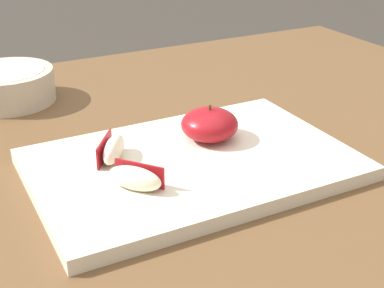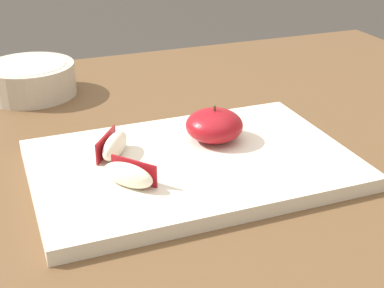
# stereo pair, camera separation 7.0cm
# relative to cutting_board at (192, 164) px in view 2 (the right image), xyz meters

# --- Properties ---
(dining_table) EXTENTS (1.28, 0.93, 0.74)m
(dining_table) POSITION_rel_cutting_board_xyz_m (0.01, 0.08, -0.11)
(dining_table) COLOR brown
(dining_table) RESTS_ON ground_plane
(cutting_board) EXTENTS (0.40, 0.27, 0.02)m
(cutting_board) POSITION_rel_cutting_board_xyz_m (0.00, 0.00, 0.00)
(cutting_board) COLOR beige
(cutting_board) RESTS_ON dining_table
(apple_half_skin_up) EXTENTS (0.08, 0.08, 0.05)m
(apple_half_skin_up) POSITION_rel_cutting_board_xyz_m (0.05, 0.04, 0.03)
(apple_half_skin_up) COLOR maroon
(apple_half_skin_up) RESTS_ON cutting_board
(apple_wedge_left) EXTENTS (0.06, 0.07, 0.03)m
(apple_wedge_left) POSITION_rel_cutting_board_xyz_m (-0.09, -0.04, 0.02)
(apple_wedge_left) COLOR #F4EACC
(apple_wedge_left) RESTS_ON cutting_board
(apple_wedge_middle) EXTENTS (0.06, 0.07, 0.03)m
(apple_wedge_middle) POSITION_rel_cutting_board_xyz_m (-0.09, 0.04, 0.02)
(apple_wedge_middle) COLOR #F4EACC
(apple_wedge_middle) RESTS_ON cutting_board
(ceramic_fruit_bowl) EXTENTS (0.15, 0.15, 0.06)m
(ceramic_fruit_bowl) POSITION_rel_cutting_board_xyz_m (-0.16, 0.36, 0.02)
(ceramic_fruit_bowl) COLOR #BCB29E
(ceramic_fruit_bowl) RESTS_ON dining_table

